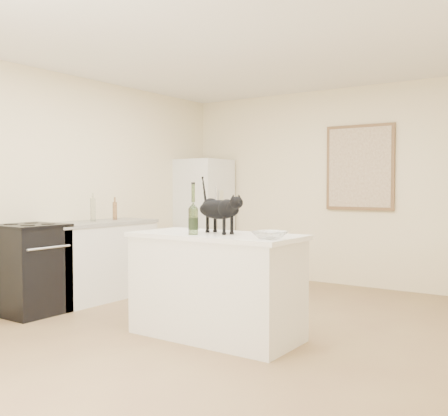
% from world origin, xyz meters
% --- Properties ---
extents(floor, '(5.50, 5.50, 0.00)m').
position_xyz_m(floor, '(0.00, 0.00, 0.00)').
color(floor, '#987D51').
rests_on(floor, ground).
extents(ceiling, '(5.50, 5.50, 0.00)m').
position_xyz_m(ceiling, '(0.00, 0.00, 2.60)').
color(ceiling, white).
rests_on(ceiling, ground).
extents(wall_back, '(4.50, 0.00, 4.50)m').
position_xyz_m(wall_back, '(0.00, 2.75, 1.30)').
color(wall_back, '#FFEBC5').
rests_on(wall_back, ground).
extents(wall_left, '(0.00, 5.50, 5.50)m').
position_xyz_m(wall_left, '(-2.25, 0.00, 1.30)').
color(wall_left, '#FFEBC5').
rests_on(wall_left, ground).
extents(island_base, '(1.44, 0.67, 0.86)m').
position_xyz_m(island_base, '(0.10, -0.20, 0.43)').
color(island_base, white).
rests_on(island_base, floor).
extents(island_top, '(1.50, 0.70, 0.04)m').
position_xyz_m(island_top, '(0.10, -0.20, 0.88)').
color(island_top, white).
rests_on(island_top, island_base).
extents(left_cabinets, '(0.60, 1.40, 0.86)m').
position_xyz_m(left_cabinets, '(-1.95, 0.30, 0.43)').
color(left_cabinets, white).
rests_on(left_cabinets, floor).
extents(left_countertop, '(0.62, 1.44, 0.04)m').
position_xyz_m(left_countertop, '(-1.95, 0.30, 0.88)').
color(left_countertop, gray).
rests_on(left_countertop, left_cabinets).
extents(stove, '(0.60, 0.60, 0.90)m').
position_xyz_m(stove, '(-1.95, -0.60, 0.45)').
color(stove, black).
rests_on(stove, floor).
extents(fridge, '(0.68, 0.68, 1.70)m').
position_xyz_m(fridge, '(-1.95, 2.35, 0.85)').
color(fridge, white).
rests_on(fridge, floor).
extents(artwork_frame, '(0.90, 0.03, 1.10)m').
position_xyz_m(artwork_frame, '(0.30, 2.72, 1.55)').
color(artwork_frame, brown).
rests_on(artwork_frame, wall_back).
extents(artwork_canvas, '(0.82, 0.00, 1.02)m').
position_xyz_m(artwork_canvas, '(0.30, 2.70, 1.55)').
color(artwork_canvas, beige).
rests_on(artwork_canvas, wall_back).
extents(black_cat, '(0.55, 0.34, 0.37)m').
position_xyz_m(black_cat, '(0.11, -0.17, 1.08)').
color(black_cat, black).
rests_on(black_cat, island_top).
extents(wine_bottle, '(0.11, 0.11, 0.39)m').
position_xyz_m(wine_bottle, '(-0.00, -0.39, 1.09)').
color(wine_bottle, '#315020').
rests_on(wine_bottle, island_top).
extents(glass_bowl, '(0.29, 0.29, 0.06)m').
position_xyz_m(glass_bowl, '(0.71, -0.34, 0.93)').
color(glass_bowl, white).
rests_on(glass_bowl, island_top).
extents(fridge_paper, '(0.03, 0.14, 0.18)m').
position_xyz_m(fridge_paper, '(-1.60, 2.33, 1.16)').
color(fridge_paper, white).
rests_on(fridge_paper, fridge).
extents(counter_bottle_cluster, '(0.07, 0.41, 0.27)m').
position_xyz_m(counter_bottle_cluster, '(-1.97, 0.40, 1.02)').
color(counter_bottle_cluster, '#9AA79B').
rests_on(counter_bottle_cluster, left_countertop).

